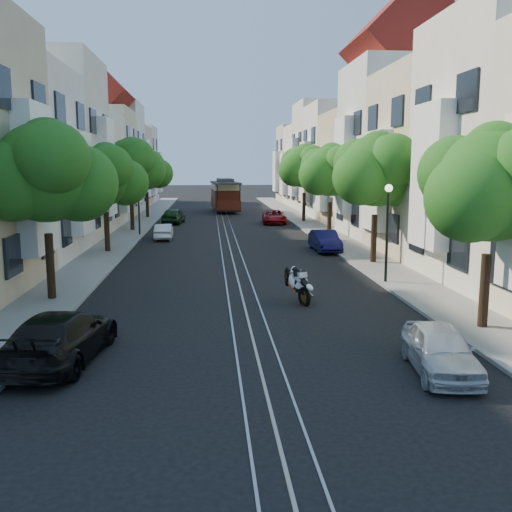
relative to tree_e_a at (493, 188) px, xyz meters
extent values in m
plane|color=black|center=(-7.26, 31.02, -4.40)|extent=(200.00, 200.00, 0.00)
cube|color=gray|center=(-0.01, 31.02, -4.34)|extent=(2.50, 80.00, 0.12)
cube|color=gray|center=(-14.51, 31.02, -4.34)|extent=(2.50, 80.00, 0.12)
cube|color=gray|center=(-7.81, 31.02, -4.39)|extent=(0.06, 80.00, 0.02)
cube|color=gray|center=(-7.26, 31.02, -4.39)|extent=(0.06, 80.00, 0.02)
cube|color=gray|center=(-6.71, 31.02, -4.39)|extent=(0.06, 80.00, 0.02)
cube|color=tan|center=(-7.26, 31.02, -4.40)|extent=(0.08, 80.00, 0.01)
cube|color=white|center=(0.94, 7.02, 0.22)|extent=(0.90, 3.04, 6.05)
cube|color=beige|center=(4.74, 15.02, 0.60)|extent=(7.00, 8.00, 10.00)
cube|color=white|center=(0.94, 15.02, -0.20)|extent=(0.90, 3.04, 5.50)
cube|color=silver|center=(4.74, 23.02, 1.60)|extent=(7.00, 8.00, 12.00)
cube|color=white|center=(0.94, 23.02, 0.64)|extent=(0.90, 3.04, 6.60)
cube|color=#C6B28C|center=(4.74, 31.02, 0.10)|extent=(7.00, 8.00, 9.00)
cube|color=white|center=(0.94, 31.02, -0.62)|extent=(0.90, 3.04, 4.95)
cube|color=white|center=(4.74, 39.02, 0.85)|extent=(7.00, 8.00, 10.50)
cube|color=white|center=(0.94, 39.02, 0.01)|extent=(0.90, 3.04, 5.78)
cube|color=beige|center=(4.74, 47.02, 1.35)|extent=(7.00, 8.00, 11.50)
cube|color=white|center=(0.94, 47.02, 0.43)|extent=(0.90, 3.04, 6.32)
cube|color=silver|center=(4.74, 55.02, 0.35)|extent=(7.00, 8.00, 9.50)
cube|color=white|center=(0.94, 55.02, -0.41)|extent=(0.90, 3.04, 5.23)
cube|color=beige|center=(4.74, 63.02, 0.60)|extent=(7.00, 8.00, 10.00)
cube|color=white|center=(0.94, 63.02, -0.20)|extent=(0.90, 3.04, 5.50)
cube|color=white|center=(-15.46, 7.02, 0.13)|extent=(0.90, 3.04, 5.93)
cube|color=white|center=(-19.26, 15.02, 0.50)|extent=(7.00, 8.00, 9.80)
cube|color=white|center=(-15.46, 15.02, -0.28)|extent=(0.90, 3.04, 5.39)
cube|color=beige|center=(-19.26, 23.02, 1.48)|extent=(7.00, 8.00, 11.76)
cube|color=white|center=(-15.46, 23.02, 0.54)|extent=(0.90, 3.04, 6.47)
cube|color=silver|center=(-19.26, 31.02, 0.01)|extent=(7.00, 8.00, 8.82)
cube|color=white|center=(-15.46, 31.02, -0.69)|extent=(0.90, 3.04, 4.85)
cube|color=beige|center=(-19.26, 39.02, 0.75)|extent=(7.00, 8.00, 10.29)
cube|color=white|center=(-15.46, 39.02, -0.08)|extent=(0.90, 3.04, 5.66)
cube|color=silver|center=(-19.26, 47.02, 1.24)|extent=(7.00, 8.00, 11.27)
cube|color=white|center=(-15.46, 47.02, 0.34)|extent=(0.90, 3.04, 6.20)
cube|color=#C6B28C|center=(-19.26, 55.02, 0.26)|extent=(7.00, 8.00, 9.31)
cube|color=white|center=(-15.46, 55.02, -0.49)|extent=(0.90, 3.04, 5.12)
cube|color=white|center=(-19.26, 63.02, 0.50)|extent=(7.00, 8.00, 9.80)
cube|color=white|center=(-15.46, 63.02, -0.28)|extent=(0.90, 3.04, 5.39)
cylinder|color=black|center=(-0.06, 0.02, -3.14)|extent=(0.30, 0.30, 2.27)
sphere|color=#195615|center=(-0.06, 0.02, 0.08)|extent=(3.38, 3.38, 3.38)
sphere|color=#195615|center=(-1.01, -0.68, -0.22)|extent=(2.64, 2.64, 2.64)
sphere|color=#195615|center=(0.04, 0.12, 0.98)|extent=(2.03, 2.03, 2.03)
cylinder|color=black|center=(-0.06, 12.02, -3.05)|extent=(0.30, 0.30, 2.45)
sphere|color=#195615|center=(-0.06, 12.02, 0.41)|extent=(3.64, 3.64, 3.64)
sphere|color=#195615|center=(1.04, 12.52, 0.01)|extent=(2.91, 2.91, 2.91)
sphere|color=#195615|center=(-1.01, 11.32, 0.11)|extent=(2.84, 2.84, 2.84)
sphere|color=#195615|center=(0.04, 12.12, 1.31)|extent=(2.18, 2.18, 2.18)
cylinder|color=black|center=(-0.06, 23.02, -3.09)|extent=(0.30, 0.30, 2.38)
sphere|color=#195615|center=(-0.06, 23.02, 0.28)|extent=(3.54, 3.54, 3.54)
sphere|color=#195615|center=(1.04, 23.52, -0.12)|extent=(2.83, 2.83, 2.83)
sphere|color=#195615|center=(-1.01, 22.32, -0.02)|extent=(2.76, 2.76, 2.76)
sphere|color=#195615|center=(0.04, 23.12, 1.18)|extent=(2.12, 2.12, 2.12)
cylinder|color=black|center=(-0.06, 34.02, -3.02)|extent=(0.30, 0.30, 2.52)
sphere|color=#195615|center=(-0.06, 34.02, 0.55)|extent=(3.74, 3.74, 3.74)
sphere|color=#195615|center=(1.04, 34.52, 0.15)|extent=(3.00, 3.00, 3.00)
sphere|color=#195615|center=(-1.01, 33.32, 0.25)|extent=(2.92, 2.92, 2.92)
sphere|color=#195615|center=(0.04, 34.12, 1.45)|extent=(2.25, 2.25, 2.25)
cylinder|color=black|center=(-14.46, 5.02, -3.05)|extent=(0.30, 0.30, 2.45)
sphere|color=#195615|center=(-14.46, 5.02, 0.41)|extent=(3.64, 3.64, 3.64)
sphere|color=#195615|center=(-13.36, 5.52, 0.01)|extent=(2.91, 2.91, 2.91)
sphere|color=#195615|center=(-15.41, 4.32, 0.11)|extent=(2.84, 2.84, 2.84)
sphere|color=#195615|center=(-14.36, 5.12, 1.31)|extent=(2.18, 2.18, 2.18)
cylinder|color=black|center=(-14.46, 17.02, -3.14)|extent=(0.30, 0.30, 2.27)
sphere|color=#195615|center=(-14.46, 17.02, 0.08)|extent=(3.38, 3.38, 3.38)
sphere|color=#195615|center=(-13.36, 17.52, -0.32)|extent=(2.70, 2.70, 2.70)
sphere|color=#195615|center=(-15.41, 16.32, -0.22)|extent=(2.64, 2.64, 2.64)
sphere|color=#195615|center=(-14.36, 17.12, 0.98)|extent=(2.03, 2.03, 2.03)
cylinder|color=black|center=(-14.46, 28.02, -2.97)|extent=(0.30, 0.30, 2.62)
sphere|color=#195615|center=(-14.46, 28.02, 0.75)|extent=(3.90, 3.90, 3.90)
sphere|color=#195615|center=(-13.36, 28.52, 0.35)|extent=(3.12, 3.12, 3.12)
sphere|color=#195615|center=(-15.41, 27.32, 0.45)|extent=(3.04, 3.04, 3.04)
sphere|color=#195615|center=(-14.36, 28.12, 1.65)|extent=(2.34, 2.34, 2.34)
cylinder|color=black|center=(-14.46, 39.02, -3.09)|extent=(0.30, 0.30, 2.38)
sphere|color=#195615|center=(-14.46, 39.02, 0.28)|extent=(3.54, 3.54, 3.54)
sphere|color=#195615|center=(-13.36, 39.52, -0.12)|extent=(2.83, 2.83, 2.83)
sphere|color=#195615|center=(-15.41, 38.32, -0.02)|extent=(2.76, 2.76, 2.76)
sphere|color=#195615|center=(-14.36, 39.12, 1.18)|extent=(2.12, 2.12, 2.12)
cylinder|color=black|center=(-0.96, 7.02, -2.28)|extent=(0.12, 0.12, 4.00)
sphere|color=#FFF2CC|center=(-0.96, 7.02, -0.28)|extent=(0.32, 0.32, 0.32)
cylinder|color=black|center=(-13.56, 25.02, -2.28)|extent=(0.12, 0.12, 4.00)
sphere|color=#FFF2CC|center=(-13.56, 25.02, -0.28)|extent=(0.32, 0.32, 0.32)
torus|color=black|center=(-5.07, 3.62, -4.09)|extent=(0.41, 0.76, 0.76)
torus|color=black|center=(-5.54, 4.83, -3.57)|extent=(0.14, 0.74, 0.74)
ellipsoid|color=white|center=(-5.29, 4.19, -3.65)|extent=(0.79, 1.11, 0.83)
ellipsoid|color=white|center=(-5.21, 3.98, -3.42)|extent=(0.55, 0.65, 0.47)
cube|color=black|center=(-5.05, 3.57, -3.58)|extent=(0.40, 0.59, 0.31)
cube|color=silver|center=(-5.20, 3.95, -3.34)|extent=(0.52, 0.65, 0.31)
sphere|color=black|center=(-5.31, 4.25, -3.20)|extent=(0.27, 0.27, 0.27)
cube|color=black|center=(-6.76, 46.36, -3.92)|extent=(3.04, 8.72, 0.32)
cube|color=#48160C|center=(-6.76, 46.36, -2.63)|extent=(2.93, 5.52, 2.57)
cube|color=beige|center=(-6.76, 46.36, -1.67)|extent=(2.98, 5.58, 0.64)
cube|color=#2D2D30|center=(-6.76, 46.36, -1.24)|extent=(3.25, 8.73, 0.19)
cube|color=#2D2D30|center=(-6.76, 46.36, -0.97)|extent=(1.82, 4.91, 0.38)
imported|color=#AAB2B6|center=(-2.86, -3.45, -3.80)|extent=(1.83, 3.66, 1.20)
imported|color=#0C0C3C|center=(-1.66, 16.64, -3.77)|extent=(1.42, 3.82, 1.25)
imported|color=maroon|center=(-2.86, 32.94, -3.80)|extent=(2.22, 4.38, 1.19)
imported|color=black|center=(-12.38, -1.89, -3.72)|extent=(2.47, 4.89, 1.36)
imported|color=silver|center=(-11.66, 22.94, -3.86)|extent=(1.18, 3.29, 1.08)
imported|color=#153616|center=(-11.66, 33.71, -3.71)|extent=(2.10, 4.19, 1.37)
camera|label=1|loc=(-8.48, -16.52, 0.69)|focal=40.00mm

